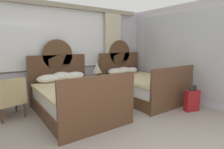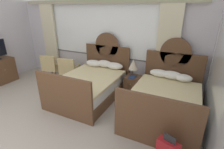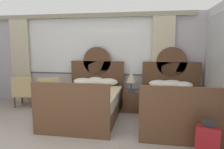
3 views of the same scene
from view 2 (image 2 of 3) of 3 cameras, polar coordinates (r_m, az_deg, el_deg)
wall_back_window at (r=5.72m, az=-3.80°, el=11.67°), size 6.57×0.22×2.70m
bed_near_window at (r=4.92m, az=-7.13°, el=-3.28°), size 1.56×2.21×1.73m
bed_near_mirror at (r=4.26m, az=17.44°, el=-8.46°), size 1.56×2.21×1.73m
nightstand_between_beds at (r=5.09m, az=7.02°, el=-3.62°), size 0.44×0.47×0.57m
table_lamp_on_nightstand at (r=4.88m, az=7.19°, el=3.33°), size 0.27×0.27×0.51m
book_on_nightstand at (r=4.89m, az=6.86°, el=-0.85°), size 0.18×0.26×0.03m
armchair_by_window_left at (r=6.00m, az=-14.42°, el=1.80°), size 0.69×0.69×0.89m
armchair_by_window_centre at (r=6.53m, az=-19.87°, el=2.81°), size 0.65×0.65×0.89m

